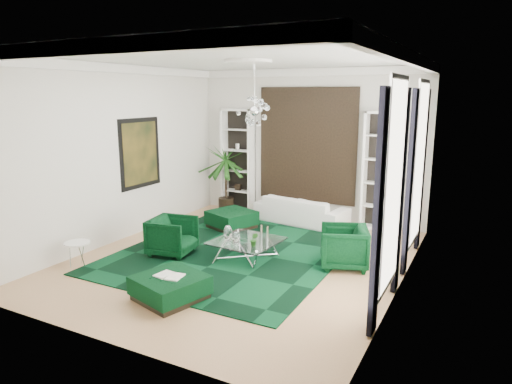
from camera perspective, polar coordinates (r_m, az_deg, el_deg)
The scene contains 30 objects.
floor at distance 9.07m, azimuth -1.84°, elevation -8.42°, with size 6.00×7.00×0.02m, color tan.
ceiling at distance 8.52m, azimuth -2.02°, elevation 16.41°, with size 6.00×7.00×0.02m, color white.
wall_back at distance 11.75m, azimuth 6.53°, elevation 5.83°, with size 6.00×0.02×3.80m, color silver.
wall_front at distance 5.84m, azimuth -19.03°, elevation -1.15°, with size 6.00×0.02×3.80m, color silver.
wall_left at distance 10.39m, azimuth -16.61°, elevation 4.59°, with size 0.02×7.00×3.80m, color silver.
wall_right at distance 7.60m, azimuth 18.29°, elevation 1.86°, with size 0.02×7.00×3.80m, color silver.
crown_molding at distance 8.51m, azimuth -2.01°, elevation 15.67°, with size 6.00×7.00×0.18m, color white, non-canonical shape.
ceiling_medallion at distance 8.78m, azimuth -1.02°, elevation 16.03°, with size 0.90×0.90×0.05m, color white.
tapestry at distance 11.70m, azimuth 6.44°, elevation 5.81°, with size 2.50×0.06×2.80m, color black.
shelving_left at distance 12.46m, azimuth -2.28°, elevation 3.94°, with size 0.90×0.38×2.80m, color white, non-canonical shape.
shelving_right at distance 11.08m, azimuth 15.55°, elevation 2.48°, with size 0.90×0.38×2.80m, color white, non-canonical shape.
painting at distance 10.80m, azimuth -14.24°, elevation 4.72°, with size 0.04×1.30×1.60m, color black.
window_near at distance 6.73m, azimuth 16.86°, elevation 0.69°, with size 0.03×1.10×2.90m, color white.
curtain_near_a at distance 6.04m, azimuth 14.99°, elevation -2.90°, with size 0.07×0.30×3.25m, color black.
curtain_near_b at distance 7.54m, azimuth 17.61°, elevation -0.11°, with size 0.07×0.30×3.25m, color black.
window_far at distance 9.07m, azimuth 19.73°, elevation 3.34°, with size 0.03×1.10×2.90m, color white.
curtain_far_a at distance 8.35m, azimuth 18.62°, elevation 0.98°, with size 0.07×0.30×3.25m, color black.
curtain_far_b at distance 9.88m, azimuth 20.07°, elevation 2.52°, with size 0.07×0.30×3.25m, color black.
rug at distance 9.48m, azimuth -2.67°, elevation -7.38°, with size 4.20×5.00×0.02m, color black.
sofa at distance 11.46m, azimuth 5.66°, elevation -2.27°, with size 2.30×0.90×0.67m, color white.
armchair_left at distance 9.36m, azimuth -10.41°, elevation -5.43°, with size 0.82×0.84×0.77m, color black.
armchair_right at distance 8.70m, azimuth 10.91°, elevation -6.75°, with size 0.84×0.86×0.78m, color black.
coffee_table at distance 8.93m, azimuth -1.18°, elevation -7.29°, with size 1.19×1.19×0.41m, color white, non-canonical shape.
ottoman_side at distance 11.02m, azimuth -3.06°, elevation -3.48°, with size 0.95×0.95×0.42m, color black.
ottoman_front at distance 7.45m, azimuth -10.67°, elevation -11.68°, with size 0.96×0.96×0.39m, color black.
book at distance 7.37m, azimuth -10.74°, elevation -10.20°, with size 0.44×0.30×0.03m, color white.
side_table at distance 9.27m, azimuth -21.35°, elevation -7.28°, with size 0.47×0.47×0.45m, color white.
palm at distance 12.38m, azimuth -3.80°, elevation 2.81°, with size 1.46×1.46×2.34m, color #1C4B16, non-canonical shape.
chandelier at distance 8.94m, azimuth -0.20°, elevation 10.06°, with size 0.71×0.71×0.64m, color white, non-canonical shape.
table_plant at distance 8.48m, azimuth -0.23°, elevation -5.95°, with size 0.15×0.12×0.27m, color #1C4B16.
Camera 1 is at (4.16, -7.40, 3.18)m, focal length 32.00 mm.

